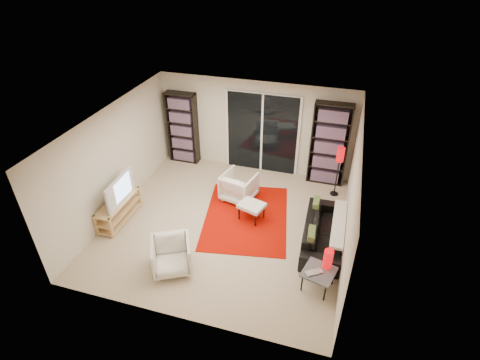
# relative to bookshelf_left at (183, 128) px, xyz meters

# --- Properties ---
(floor) EXTENTS (5.00, 5.00, 0.00)m
(floor) POSITION_rel_bookshelf_left_xyz_m (1.95, -2.33, -0.98)
(floor) COLOR tan
(floor) RESTS_ON ground
(wall_back) EXTENTS (5.00, 0.02, 2.40)m
(wall_back) POSITION_rel_bookshelf_left_xyz_m (1.95, 0.17, 0.22)
(wall_back) COLOR beige
(wall_back) RESTS_ON ground
(wall_front) EXTENTS (5.00, 0.02, 2.40)m
(wall_front) POSITION_rel_bookshelf_left_xyz_m (1.95, -4.83, 0.22)
(wall_front) COLOR beige
(wall_front) RESTS_ON ground
(wall_left) EXTENTS (0.02, 5.00, 2.40)m
(wall_left) POSITION_rel_bookshelf_left_xyz_m (-0.55, -2.33, 0.22)
(wall_left) COLOR beige
(wall_left) RESTS_ON ground
(wall_right) EXTENTS (0.02, 5.00, 2.40)m
(wall_right) POSITION_rel_bookshelf_left_xyz_m (4.45, -2.33, 0.22)
(wall_right) COLOR beige
(wall_right) RESTS_ON ground
(ceiling) EXTENTS (5.00, 5.00, 0.02)m
(ceiling) POSITION_rel_bookshelf_left_xyz_m (1.95, -2.33, 1.42)
(ceiling) COLOR white
(ceiling) RESTS_ON wall_back
(sliding_door) EXTENTS (1.92, 0.08, 2.16)m
(sliding_door) POSITION_rel_bookshelf_left_xyz_m (2.15, 0.13, 0.07)
(sliding_door) COLOR white
(sliding_door) RESTS_ON ground
(bookshelf_left) EXTENTS (0.80, 0.30, 1.95)m
(bookshelf_left) POSITION_rel_bookshelf_left_xyz_m (0.00, 0.00, 0.00)
(bookshelf_left) COLOR black
(bookshelf_left) RESTS_ON ground
(bookshelf_right) EXTENTS (0.90, 0.30, 2.10)m
(bookshelf_right) POSITION_rel_bookshelf_left_xyz_m (3.85, -0.00, 0.07)
(bookshelf_right) COLOR black
(bookshelf_right) RESTS_ON ground
(tv_stand) EXTENTS (0.41, 1.27, 0.50)m
(tv_stand) POSITION_rel_bookshelf_left_xyz_m (-0.33, -2.83, -0.71)
(tv_stand) COLOR tan
(tv_stand) RESTS_ON floor
(tv) EXTENTS (0.18, 1.04, 0.60)m
(tv) POSITION_rel_bookshelf_left_xyz_m (-0.31, -2.83, -0.18)
(tv) COLOR black
(tv) RESTS_ON tv_stand
(rug) EXTENTS (2.20, 2.71, 0.01)m
(rug) POSITION_rel_bookshelf_left_xyz_m (2.33, -1.98, -0.97)
(rug) COLOR #A50A00
(rug) RESTS_ON floor
(sofa) EXTENTS (0.80, 1.95, 0.56)m
(sofa) POSITION_rel_bookshelf_left_xyz_m (4.04, -2.32, -0.69)
(sofa) COLOR black
(sofa) RESTS_ON floor
(armchair_back) EXTENTS (0.87, 0.89, 0.68)m
(armchair_back) POSITION_rel_bookshelf_left_xyz_m (1.97, -1.33, -0.64)
(armchair_back) COLOR silver
(armchair_back) RESTS_ON floor
(armchair_front) EXTENTS (0.94, 0.95, 0.65)m
(armchair_front) POSITION_rel_bookshelf_left_xyz_m (1.41, -3.85, -0.65)
(armchair_front) COLOR silver
(armchair_front) RESTS_ON floor
(ottoman) EXTENTS (0.64, 0.57, 0.40)m
(ottoman) POSITION_rel_bookshelf_left_xyz_m (2.45, -2.00, -0.63)
(ottoman) COLOR silver
(ottoman) RESTS_ON floor
(side_table) EXTENTS (0.64, 0.64, 0.40)m
(side_table) POSITION_rel_bookshelf_left_xyz_m (4.08, -3.54, -0.62)
(side_table) COLOR #4F4F55
(side_table) RESTS_ON floor
(laptop) EXTENTS (0.36, 0.33, 0.02)m
(laptop) POSITION_rel_bookshelf_left_xyz_m (4.02, -3.64, -0.56)
(laptop) COLOR silver
(laptop) RESTS_ON side_table
(table_lamp) EXTENTS (0.17, 0.17, 0.37)m
(table_lamp) POSITION_rel_bookshelf_left_xyz_m (4.19, -3.39, -0.39)
(table_lamp) COLOR red
(table_lamp) RESTS_ON side_table
(floor_lamp) EXTENTS (0.19, 0.19, 1.28)m
(floor_lamp) POSITION_rel_bookshelf_left_xyz_m (4.15, -0.52, -0.01)
(floor_lamp) COLOR black
(floor_lamp) RESTS_ON floor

